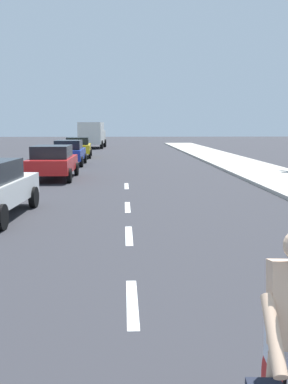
% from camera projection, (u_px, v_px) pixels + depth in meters
% --- Properties ---
extents(ground_plane, '(160.00, 160.00, 0.00)m').
position_uv_depth(ground_plane, '(127.00, 186.00, 18.47)').
color(ground_plane, '#2D2D33').
extents(sidewalk_strip, '(3.60, 80.00, 0.14)m').
position_uv_depth(sidewalk_strip, '(281.00, 178.00, 20.75)').
color(sidewalk_strip, '#B2ADA3').
rests_on(sidewalk_strip, ground).
extents(lane_stripe_2, '(0.16, 1.80, 0.01)m').
position_uv_depth(lane_stripe_2, '(132.00, 302.00, 6.38)').
color(lane_stripe_2, white).
rests_on(lane_stripe_2, ground).
extents(lane_stripe_3, '(0.16, 1.80, 0.01)m').
position_uv_depth(lane_stripe_3, '(129.00, 235.00, 10.27)').
color(lane_stripe_3, white).
rests_on(lane_stripe_3, ground).
extents(lane_stripe_4, '(0.16, 1.80, 0.01)m').
position_uv_depth(lane_stripe_4, '(128.00, 207.00, 13.81)').
color(lane_stripe_4, white).
rests_on(lane_stripe_4, ground).
extents(lane_stripe_5, '(0.16, 1.80, 0.01)m').
position_uv_depth(lane_stripe_5, '(127.00, 186.00, 18.58)').
color(lane_stripe_5, white).
rests_on(lane_stripe_5, ground).
extents(cyclist, '(0.64, 1.71, 1.82)m').
position_uv_depth(cyclist, '(288.00, 373.00, 3.06)').
color(cyclist, black).
rests_on(cyclist, ground).
extents(parked_car_red, '(2.03, 4.40, 1.57)m').
position_uv_depth(parked_car_red, '(53.00, 161.00, 20.90)').
color(parked_car_red, red).
rests_on(parked_car_red, ground).
extents(parked_car_blue, '(1.96, 4.18, 1.57)m').
position_uv_depth(parked_car_blue, '(69.00, 152.00, 28.18)').
color(parked_car_blue, '#1E389E').
rests_on(parked_car_blue, ground).
extents(parked_car_yellow, '(2.25, 4.60, 1.57)m').
position_uv_depth(parked_car_yellow, '(78.00, 147.00, 35.14)').
color(parked_car_yellow, gold).
rests_on(parked_car_yellow, ground).
extents(delivery_truck, '(2.89, 6.34, 2.80)m').
position_uv_depth(delivery_truck, '(92.00, 134.00, 49.25)').
color(delivery_truck, beige).
rests_on(delivery_truck, ground).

